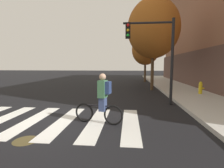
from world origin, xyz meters
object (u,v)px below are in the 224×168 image
object	(u,v)px
traffic_light_near	(155,47)
street_tree_mid	(145,49)
manhole_cover	(26,141)
street_tree_near	(153,28)
cyclist	(102,99)
fire_hydrant	(201,88)

from	to	relation	value
traffic_light_near	street_tree_mid	bearing A→B (deg)	86.86
manhole_cover	street_tree_near	bearing A→B (deg)	65.05
cyclist	street_tree_mid	distance (m)	15.59
cyclist	street_tree_mid	xyz separation A→B (m)	(2.80, 15.05, 2.98)
manhole_cover	street_tree_near	distance (m)	11.67
cyclist	fire_hydrant	world-z (taller)	cyclist
fire_hydrant	street_tree_mid	xyz separation A→B (m)	(-2.64, 9.30, 3.29)
fire_hydrant	street_tree_mid	world-z (taller)	street_tree_mid
cyclist	traffic_light_near	xyz separation A→B (m)	(2.15, 3.12, 2.02)
traffic_light_near	street_tree_near	size ratio (longest dim) A/B	0.59
cyclist	traffic_light_near	world-z (taller)	traffic_light_near
traffic_light_near	street_tree_mid	distance (m)	11.98
street_tree_near	street_tree_mid	size ratio (longest dim) A/B	1.25
manhole_cover	street_tree_mid	xyz separation A→B (m)	(4.57, 16.53, 3.82)
traffic_light_near	street_tree_mid	world-z (taller)	street_tree_mid
traffic_light_near	fire_hydrant	bearing A→B (deg)	38.57
manhole_cover	fire_hydrant	bearing A→B (deg)	45.07
street_tree_mid	manhole_cover	bearing A→B (deg)	-105.46
traffic_light_near	fire_hydrant	distance (m)	4.82
manhole_cover	street_tree_near	world-z (taller)	street_tree_near
street_tree_mid	street_tree_near	bearing A→B (deg)	-90.66
manhole_cover	traffic_light_near	size ratio (longest dim) A/B	0.15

